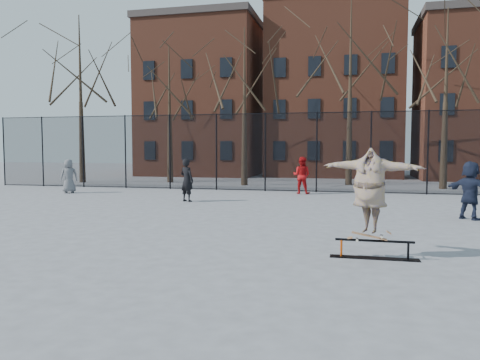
% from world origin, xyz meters
% --- Properties ---
extents(ground, '(100.00, 100.00, 0.00)m').
position_xyz_m(ground, '(0.00, 0.00, 0.00)').
color(ground, slate).
extents(skate_rail, '(1.75, 0.27, 0.39)m').
position_xyz_m(skate_rail, '(3.35, -0.88, 0.15)').
color(skate_rail, black).
rests_on(skate_rail, ground).
extents(skateboard, '(0.75, 0.18, 0.09)m').
position_xyz_m(skateboard, '(3.25, -0.88, 0.43)').
color(skateboard, '#955F3B').
rests_on(skateboard, skate_rail).
extents(skater, '(2.16, 1.30, 1.70)m').
position_xyz_m(skater, '(3.25, -0.88, 1.33)').
color(skater, '#653C96').
rests_on(skater, skateboard).
extents(bystander_grey, '(0.97, 0.93, 1.67)m').
position_xyz_m(bystander_grey, '(-10.59, 9.76, 0.83)').
color(bystander_grey, '#5E5E62').
rests_on(bystander_grey, ground).
extents(bystander_black, '(0.76, 0.65, 1.78)m').
position_xyz_m(bystander_black, '(-3.72, 7.68, 0.89)').
color(bystander_black, black).
rests_on(bystander_black, ground).
extents(bystander_red, '(0.98, 0.83, 1.78)m').
position_xyz_m(bystander_red, '(0.57, 12.00, 0.89)').
color(bystander_red, '#AD0F11').
rests_on(bystander_red, ground).
extents(bystander_navy, '(1.58, 1.56, 1.82)m').
position_xyz_m(bystander_navy, '(6.49, 5.15, 0.91)').
color(bystander_navy, '#1B2136').
rests_on(bystander_navy, ground).
extents(fence, '(34.03, 0.07, 4.00)m').
position_xyz_m(fence, '(-0.01, 13.00, 2.05)').
color(fence, black).
rests_on(fence, ground).
extents(tree_row, '(33.66, 7.46, 10.67)m').
position_xyz_m(tree_row, '(-0.25, 17.15, 7.36)').
color(tree_row, black).
rests_on(tree_row, ground).
extents(rowhouses, '(29.00, 7.00, 13.00)m').
position_xyz_m(rowhouses, '(0.72, 26.00, 6.06)').
color(rowhouses, brown).
rests_on(rowhouses, ground).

